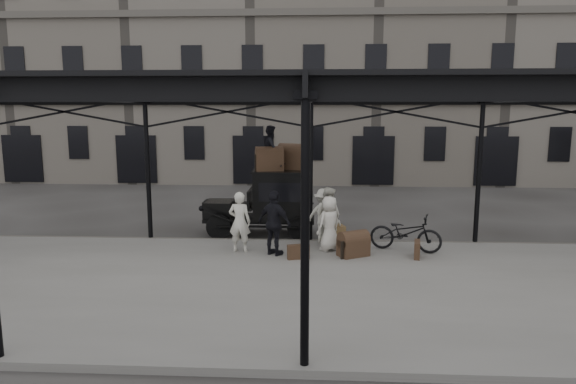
% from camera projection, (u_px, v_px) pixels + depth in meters
% --- Properties ---
extents(ground, '(120.00, 120.00, 0.00)m').
position_uv_depth(ground, '(309.00, 264.00, 13.87)').
color(ground, '#383533').
rests_on(ground, ground).
extents(platform, '(28.00, 8.00, 0.15)m').
position_uv_depth(platform, '(308.00, 286.00, 11.89)').
color(platform, slate).
rests_on(platform, ground).
extents(canopy, '(22.50, 9.00, 4.74)m').
position_uv_depth(canopy, '(310.00, 88.00, 11.43)').
color(canopy, black).
rests_on(canopy, ground).
extents(building_frontage, '(64.00, 8.00, 14.00)m').
position_uv_depth(building_frontage, '(314.00, 60.00, 30.47)').
color(building_frontage, slate).
rests_on(building_frontage, ground).
extents(taxi, '(3.65, 1.55, 2.18)m').
position_uv_depth(taxi, '(273.00, 199.00, 16.86)').
color(taxi, black).
rests_on(taxi, ground).
extents(porter_left, '(0.67, 0.49, 1.71)m').
position_uv_depth(porter_left, '(240.00, 222.00, 14.38)').
color(porter_left, silver).
rests_on(porter_left, platform).
extents(porter_midleft, '(1.06, 1.02, 1.73)m').
position_uv_depth(porter_midleft, '(328.00, 216.00, 15.13)').
color(porter_midleft, beige).
rests_on(porter_midleft, platform).
extents(porter_centre, '(0.90, 0.88, 1.56)m').
position_uv_depth(porter_centre, '(329.00, 223.00, 14.52)').
color(porter_centre, silver).
rests_on(porter_centre, platform).
extents(porter_official, '(1.13, 0.94, 1.80)m').
position_uv_depth(porter_official, '(275.00, 223.00, 14.04)').
color(porter_official, black).
rests_on(porter_official, platform).
extents(porter_right, '(1.17, 0.86, 1.63)m').
position_uv_depth(porter_right, '(324.00, 215.00, 15.47)').
color(porter_right, beige).
rests_on(porter_right, platform).
extents(bicycle, '(2.13, 1.31, 1.06)m').
position_uv_depth(bicycle, '(406.00, 233.00, 14.50)').
color(bicycle, black).
rests_on(bicycle, platform).
extents(porter_roof, '(0.59, 0.73, 1.43)m').
position_uv_depth(porter_roof, '(271.00, 148.00, 16.49)').
color(porter_roof, black).
rests_on(porter_roof, taxi).
extents(steamer_trunk_roof_near, '(0.97, 0.70, 0.64)m').
position_uv_depth(steamer_trunk_roof_near, '(269.00, 160.00, 16.41)').
color(steamer_trunk_roof_near, '#493022').
rests_on(steamer_trunk_roof_near, taxi).
extents(steamer_trunk_roof_far, '(1.09, 0.88, 0.70)m').
position_uv_depth(steamer_trunk_roof_far, '(293.00, 158.00, 16.81)').
color(steamer_trunk_roof_far, '#493022').
rests_on(steamer_trunk_roof_far, taxi).
extents(steamer_trunk_platform, '(0.94, 0.82, 0.59)m').
position_uv_depth(steamer_trunk_platform, '(353.00, 245.00, 14.04)').
color(steamer_trunk_platform, '#493022').
rests_on(steamer_trunk_platform, platform).
extents(wicker_hamper, '(0.70, 0.60, 0.50)m').
position_uv_depth(wicker_hamper, '(334.00, 234.00, 15.54)').
color(wicker_hamper, olive).
rests_on(wicker_hamper, platform).
extents(suitcase_upright, '(0.26, 0.62, 0.45)m').
position_uv_depth(suitcase_upright, '(417.00, 249.00, 13.90)').
color(suitcase_upright, '#493022').
rests_on(suitcase_upright, platform).
extents(suitcase_flat, '(0.62, 0.32, 0.40)m').
position_uv_depth(suitcase_flat, '(298.00, 252.00, 13.76)').
color(suitcase_flat, '#493022').
rests_on(suitcase_flat, platform).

